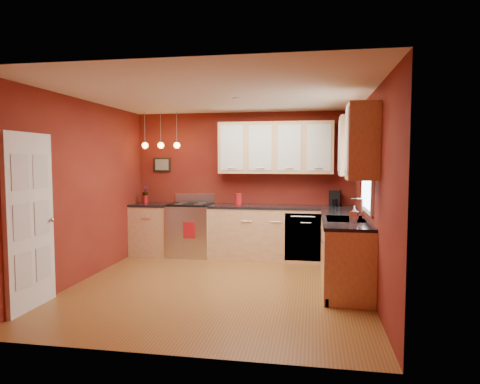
% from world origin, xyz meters
% --- Properties ---
extents(floor, '(4.20, 4.20, 0.00)m').
position_xyz_m(floor, '(0.00, 0.00, 0.00)').
color(floor, brown).
rests_on(floor, ground).
extents(ceiling, '(4.00, 4.20, 0.02)m').
position_xyz_m(ceiling, '(0.00, 0.00, 2.60)').
color(ceiling, white).
rests_on(ceiling, wall_back).
extents(wall_back, '(4.00, 0.02, 2.60)m').
position_xyz_m(wall_back, '(0.00, 2.10, 1.30)').
color(wall_back, maroon).
rests_on(wall_back, floor).
extents(wall_front, '(4.00, 0.02, 2.60)m').
position_xyz_m(wall_front, '(0.00, -2.10, 1.30)').
color(wall_front, maroon).
rests_on(wall_front, floor).
extents(wall_left, '(0.02, 4.20, 2.60)m').
position_xyz_m(wall_left, '(-2.00, 0.00, 1.30)').
color(wall_left, maroon).
rests_on(wall_left, floor).
extents(wall_right, '(0.02, 4.20, 2.60)m').
position_xyz_m(wall_right, '(2.00, 0.00, 1.30)').
color(wall_right, maroon).
rests_on(wall_right, floor).
extents(base_cabinets_back_left, '(0.70, 0.60, 0.90)m').
position_xyz_m(base_cabinets_back_left, '(-1.65, 1.80, 0.45)').
color(base_cabinets_back_left, '#E6B17B').
rests_on(base_cabinets_back_left, floor).
extents(base_cabinets_back_right, '(2.54, 0.60, 0.90)m').
position_xyz_m(base_cabinets_back_right, '(0.73, 1.80, 0.45)').
color(base_cabinets_back_right, '#E6B17B').
rests_on(base_cabinets_back_right, floor).
extents(base_cabinets_right, '(0.60, 2.10, 0.90)m').
position_xyz_m(base_cabinets_right, '(1.70, 0.45, 0.45)').
color(base_cabinets_right, '#E6B17B').
rests_on(base_cabinets_right, floor).
extents(counter_back_left, '(0.70, 0.62, 0.04)m').
position_xyz_m(counter_back_left, '(-1.65, 1.80, 0.92)').
color(counter_back_left, black).
rests_on(counter_back_left, base_cabinets_back_left).
extents(counter_back_right, '(2.54, 0.62, 0.04)m').
position_xyz_m(counter_back_right, '(0.73, 1.80, 0.92)').
color(counter_back_right, black).
rests_on(counter_back_right, base_cabinets_back_right).
extents(counter_right, '(0.62, 2.10, 0.04)m').
position_xyz_m(counter_right, '(1.70, 0.45, 0.92)').
color(counter_right, black).
rests_on(counter_right, base_cabinets_right).
extents(gas_range, '(0.76, 0.64, 1.11)m').
position_xyz_m(gas_range, '(-0.92, 1.80, 0.48)').
color(gas_range, silver).
rests_on(gas_range, floor).
extents(dishwasher_front, '(0.60, 0.02, 0.80)m').
position_xyz_m(dishwasher_front, '(1.10, 1.51, 0.45)').
color(dishwasher_front, silver).
rests_on(dishwasher_front, base_cabinets_back_right).
extents(sink, '(0.50, 0.70, 0.33)m').
position_xyz_m(sink, '(1.70, 0.30, 0.92)').
color(sink, gray).
rests_on(sink, counter_right).
extents(window, '(0.06, 1.02, 1.22)m').
position_xyz_m(window, '(1.97, 0.30, 1.69)').
color(window, white).
rests_on(window, wall_right).
extents(door_left_wall, '(0.12, 0.82, 2.05)m').
position_xyz_m(door_left_wall, '(-1.97, -1.20, 1.03)').
color(door_left_wall, white).
rests_on(door_left_wall, floor).
extents(upper_cabinets_back, '(2.00, 0.35, 0.90)m').
position_xyz_m(upper_cabinets_back, '(0.60, 1.93, 1.95)').
color(upper_cabinets_back, '#E6B17B').
rests_on(upper_cabinets_back, wall_back).
extents(upper_cabinets_right, '(0.35, 1.95, 0.90)m').
position_xyz_m(upper_cabinets_right, '(1.82, 0.32, 1.95)').
color(upper_cabinets_right, '#E6B17B').
rests_on(upper_cabinets_right, wall_right).
extents(wall_picture, '(0.32, 0.03, 0.26)m').
position_xyz_m(wall_picture, '(-1.55, 2.08, 1.65)').
color(wall_picture, black).
rests_on(wall_picture, wall_back).
extents(pendant_lights, '(0.71, 0.11, 0.66)m').
position_xyz_m(pendant_lights, '(-1.45, 1.75, 2.01)').
color(pendant_lights, gray).
rests_on(pendant_lights, ceiling).
extents(red_canister, '(0.14, 0.14, 0.20)m').
position_xyz_m(red_canister, '(-0.04, 1.79, 1.04)').
color(red_canister, '#A91217').
rests_on(red_canister, counter_back_right).
extents(red_vase, '(0.09, 0.09, 0.15)m').
position_xyz_m(red_vase, '(-1.80, 1.85, 1.01)').
color(red_vase, '#A91217').
rests_on(red_vase, counter_back_left).
extents(flowers, '(0.13, 0.13, 0.19)m').
position_xyz_m(flowers, '(-1.80, 1.85, 1.16)').
color(flowers, '#A91217').
rests_on(flowers, red_vase).
extents(coffee_maker, '(0.22, 0.22, 0.27)m').
position_xyz_m(coffee_maker, '(1.64, 1.94, 1.07)').
color(coffee_maker, black).
rests_on(coffee_maker, counter_back_right).
extents(soap_pump, '(0.12, 0.12, 0.22)m').
position_xyz_m(soap_pump, '(1.78, -0.06, 1.05)').
color(soap_pump, silver).
rests_on(soap_pump, counter_right).
extents(dish_towel, '(0.21, 0.01, 0.28)m').
position_xyz_m(dish_towel, '(-0.85, 1.47, 0.52)').
color(dish_towel, '#A91217').
rests_on(dish_towel, gas_range).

